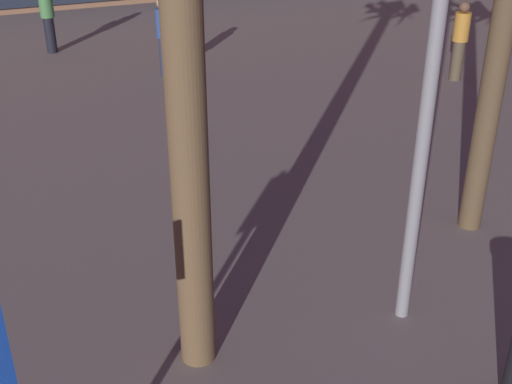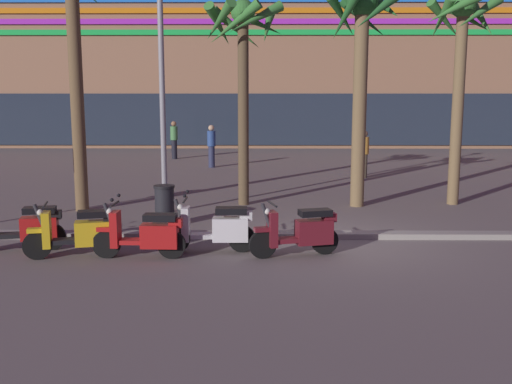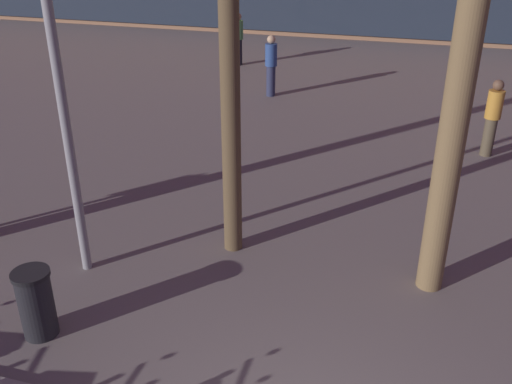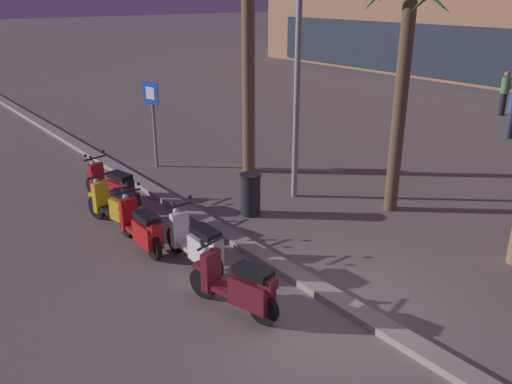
# 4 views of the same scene
# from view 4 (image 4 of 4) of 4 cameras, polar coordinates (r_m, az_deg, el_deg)

# --- Properties ---
(ground_plane) EXTENTS (200.00, 200.00, 0.00)m
(ground_plane) POSITION_cam_4_polar(r_m,az_deg,el_deg) (8.51, 7.72, -12.75)
(ground_plane) COLOR slate
(curb_strip) EXTENTS (60.00, 0.36, 0.12)m
(curb_strip) POSITION_cam_4_polar(r_m,az_deg,el_deg) (8.67, 9.19, -11.68)
(curb_strip) COLOR gray
(curb_strip) RESTS_ON ground
(scooter_red_far_back) EXTENTS (1.85, 0.68, 1.17)m
(scooter_red_far_back) POSITION_cam_4_polar(r_m,az_deg,el_deg) (12.61, -15.22, 0.55)
(scooter_red_far_back) COLOR black
(scooter_red_far_back) RESTS_ON ground
(scooter_yellow_mid_rear) EXTENTS (1.73, 0.70, 1.04)m
(scooter_yellow_mid_rear) POSITION_cam_4_polar(r_m,az_deg,el_deg) (11.40, -14.73, -1.57)
(scooter_yellow_mid_rear) COLOR black
(scooter_yellow_mid_rear) RESTS_ON ground
(scooter_red_mid_front) EXTENTS (1.74, 0.56, 1.17)m
(scooter_red_mid_front) POSITION_cam_4_polar(r_m,az_deg,el_deg) (10.33, -12.27, -3.81)
(scooter_red_mid_front) COLOR black
(scooter_red_mid_front) RESTS_ON ground
(scooter_white_mid_centre) EXTENTS (1.78, 0.56, 1.17)m
(scooter_white_mid_centre) POSITION_cam_4_polar(r_m,az_deg,el_deg) (9.49, -6.38, -5.66)
(scooter_white_mid_centre) COLOR black
(scooter_white_mid_centre) RESTS_ON ground
(scooter_maroon_second_in_line) EXTENTS (1.71, 0.72, 1.04)m
(scooter_maroon_second_in_line) POSITION_cam_4_polar(r_m,az_deg,el_deg) (8.19, -1.87, -10.18)
(scooter_maroon_second_in_line) COLOR black
(scooter_maroon_second_in_line) RESTS_ON ground
(crossing_sign) EXTENTS (0.59, 0.18, 2.40)m
(crossing_sign) POSITION_cam_4_polar(r_m,az_deg,el_deg) (14.95, -11.08, 8.23)
(crossing_sign) COLOR #939399
(crossing_sign) RESTS_ON ground
(palm_tree_mid_walkway) EXTENTS (2.25, 2.28, 5.44)m
(palm_tree_mid_walkway) POSITION_cam_4_polar(r_m,az_deg,el_deg) (11.60, 16.07, 17.95)
(palm_tree_mid_walkway) COLOR brown
(palm_tree_mid_walkway) RESTS_ON ground
(pedestrian_strolling_near_curb) EXTENTS (0.34, 0.45, 1.75)m
(pedestrian_strolling_near_curb) POSITION_cam_4_polar(r_m,az_deg,el_deg) (23.51, 25.31, 9.76)
(pedestrian_strolling_near_curb) COLOR black
(pedestrian_strolling_near_curb) RESTS_ON ground
(litter_bin) EXTENTS (0.48, 0.48, 0.95)m
(litter_bin) POSITION_cam_4_polar(r_m,az_deg,el_deg) (11.66, -0.59, -0.22)
(litter_bin) COLOR #232328
(litter_bin) RESTS_ON ground
(street_lamp) EXTENTS (0.36, 0.36, 7.07)m
(street_lamp) POSITION_cam_4_polar(r_m,az_deg,el_deg) (12.04, 4.69, 18.91)
(street_lamp) COLOR #939399
(street_lamp) RESTS_ON ground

